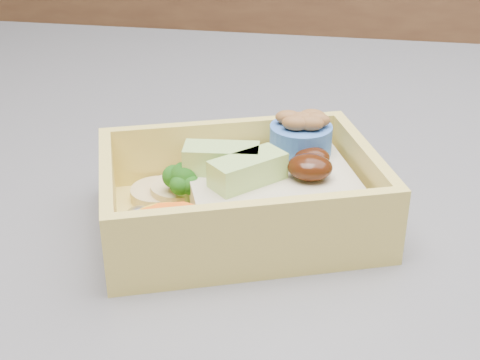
# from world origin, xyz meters

# --- Properties ---
(bento_box) EXTENTS (0.22, 0.19, 0.07)m
(bento_box) POSITION_xyz_m (0.20, -0.19, 0.94)
(bento_box) COLOR #E5CC5E
(bento_box) RESTS_ON island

